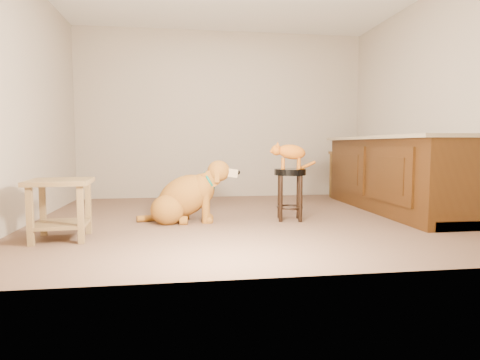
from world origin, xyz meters
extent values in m
cube|color=brown|center=(0.00, 0.00, 0.00)|extent=(4.50, 4.00, 0.01)
cube|color=#A29582|center=(0.00, 2.00, 1.30)|extent=(4.50, 0.04, 2.60)
cube|color=#A29582|center=(0.00, -2.00, 1.30)|extent=(4.50, 0.04, 2.60)
cube|color=#A29582|center=(-2.25, 0.00, 1.30)|extent=(0.04, 4.00, 2.60)
cube|color=#A29582|center=(2.25, 0.00, 1.30)|extent=(0.04, 4.00, 2.60)
cube|color=#3D210A|center=(1.95, 0.30, 0.45)|extent=(0.60, 2.50, 0.90)
cube|color=gray|center=(1.92, 0.30, 0.92)|extent=(0.70, 2.56, 0.04)
cube|color=black|center=(1.99, 0.30, 0.05)|extent=(0.52, 2.50, 0.10)
cube|color=#3D210A|center=(1.64, -0.25, 0.50)|extent=(0.02, 0.90, 0.62)
cube|color=#3D210A|center=(1.64, 0.85, 0.50)|extent=(0.02, 0.90, 0.62)
cube|color=#321A08|center=(1.63, -0.25, 0.50)|extent=(0.02, 0.60, 0.40)
cube|color=#321A08|center=(1.63, 0.85, 0.50)|extent=(0.02, 0.60, 0.40)
cylinder|color=black|center=(0.65, -0.04, 0.25)|extent=(0.04, 0.04, 0.50)
cylinder|color=black|center=(0.44, 0.00, 0.25)|extent=(0.04, 0.04, 0.50)
cylinder|color=black|center=(0.61, -0.25, 0.25)|extent=(0.04, 0.04, 0.50)
cylinder|color=black|center=(0.41, -0.21, 0.25)|extent=(0.04, 0.04, 0.50)
torus|color=black|center=(0.53, -0.13, 0.14)|extent=(0.34, 0.34, 0.02)
cylinder|color=black|center=(0.53, -0.13, 0.54)|extent=(0.35, 0.35, 0.07)
cube|color=brown|center=(2.01, 1.67, 0.34)|extent=(0.04, 0.04, 0.69)
cube|color=brown|center=(1.69, 1.67, 0.34)|extent=(0.04, 0.04, 0.69)
cube|color=brown|center=(2.01, 1.36, 0.34)|extent=(0.04, 0.04, 0.69)
cube|color=brown|center=(1.69, 1.35, 0.34)|extent=(0.04, 0.04, 0.69)
cube|color=brown|center=(1.85, 1.51, 0.71)|extent=(0.40, 0.40, 0.04)
cube|color=brown|center=(-1.52, -0.52, 0.25)|extent=(0.05, 0.05, 0.49)
cube|color=brown|center=(-1.91, -0.55, 0.25)|extent=(0.05, 0.05, 0.49)
cube|color=brown|center=(-1.49, -0.91, 0.25)|extent=(0.05, 0.05, 0.49)
cube|color=brown|center=(-1.88, -0.94, 0.25)|extent=(0.05, 0.05, 0.49)
cube|color=brown|center=(-1.70, -0.73, 0.51)|extent=(0.54, 0.54, 0.04)
cube|color=brown|center=(-1.70, -0.73, 0.14)|extent=(0.46, 0.46, 0.03)
ellipsoid|color=brown|center=(-0.78, 0.08, 0.15)|extent=(0.37, 0.31, 0.32)
ellipsoid|color=brown|center=(-0.80, -0.18, 0.15)|extent=(0.37, 0.31, 0.32)
cylinder|color=brown|center=(-0.61, 0.08, 0.04)|extent=(0.09, 0.11, 0.10)
cylinder|color=brown|center=(-0.63, -0.21, 0.04)|extent=(0.09, 0.11, 0.10)
ellipsoid|color=brown|center=(-0.62, -0.07, 0.28)|extent=(0.75, 0.43, 0.65)
ellipsoid|color=brown|center=(-0.43, -0.08, 0.36)|extent=(0.29, 0.32, 0.33)
cylinder|color=brown|center=(-0.39, 0.01, 0.19)|extent=(0.09, 0.09, 0.38)
cylinder|color=brown|center=(-0.40, -0.17, 0.19)|extent=(0.09, 0.09, 0.38)
sphere|color=brown|center=(-0.36, 0.01, 0.02)|extent=(0.10, 0.10, 0.10)
sphere|color=brown|center=(-0.37, -0.17, 0.02)|extent=(0.10, 0.10, 0.10)
cylinder|color=brown|center=(-0.35, -0.09, 0.46)|extent=(0.25, 0.19, 0.24)
ellipsoid|color=brown|center=(-0.25, -0.09, 0.55)|extent=(0.26, 0.24, 0.23)
cube|color=tan|center=(-0.12, -0.10, 0.53)|extent=(0.17, 0.10, 0.10)
sphere|color=black|center=(-0.05, -0.11, 0.53)|extent=(0.06, 0.06, 0.06)
cube|color=brown|center=(-0.27, 0.01, 0.52)|extent=(0.05, 0.06, 0.17)
cube|color=brown|center=(-0.28, -0.20, 0.52)|extent=(0.05, 0.06, 0.17)
torus|color=#0A5644|center=(-0.35, -0.09, 0.45)|extent=(0.15, 0.22, 0.20)
cylinder|color=#D8BF4C|center=(-0.30, -0.09, 0.38)|extent=(0.01, 0.04, 0.04)
cylinder|color=brown|center=(-0.99, 0.01, 0.03)|extent=(0.31, 0.15, 0.07)
ellipsoid|color=#A55210|center=(0.55, -0.13, 0.75)|extent=(0.34, 0.20, 0.20)
cylinder|color=#A55210|center=(0.46, -0.07, 0.63)|extent=(0.03, 0.03, 0.12)
sphere|color=#A55210|center=(0.46, -0.07, 0.58)|extent=(0.04, 0.04, 0.04)
cylinder|color=#A55210|center=(0.45, -0.15, 0.63)|extent=(0.03, 0.03, 0.12)
sphere|color=#A55210|center=(0.45, -0.15, 0.58)|extent=(0.04, 0.04, 0.04)
cylinder|color=#A55210|center=(0.63, -0.10, 0.63)|extent=(0.03, 0.03, 0.12)
sphere|color=#A55210|center=(0.63, -0.10, 0.58)|extent=(0.04, 0.04, 0.04)
cylinder|color=#A55210|center=(0.61, -0.18, 0.63)|extent=(0.03, 0.03, 0.12)
sphere|color=#A55210|center=(0.61, -0.18, 0.58)|extent=(0.04, 0.04, 0.04)
sphere|color=#A55210|center=(0.38, -0.10, 0.77)|extent=(0.12, 0.12, 0.12)
sphere|color=#A55210|center=(0.33, -0.09, 0.76)|extent=(0.04, 0.04, 0.04)
sphere|color=brown|center=(0.32, -0.09, 0.76)|extent=(0.02, 0.02, 0.02)
cone|color=#A55210|center=(0.40, -0.07, 0.84)|extent=(0.06, 0.06, 0.06)
cone|color=#C66B60|center=(0.40, -0.06, 0.83)|extent=(0.03, 0.03, 0.03)
cone|color=#A55210|center=(0.39, -0.14, 0.84)|extent=(0.06, 0.06, 0.06)
cone|color=#C66B60|center=(0.38, -0.14, 0.83)|extent=(0.03, 0.03, 0.03)
cylinder|color=#A55210|center=(0.71, -0.11, 0.60)|extent=(0.24, 0.09, 0.12)
camera|label=1|loc=(-0.63, -4.39, 0.83)|focal=30.00mm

